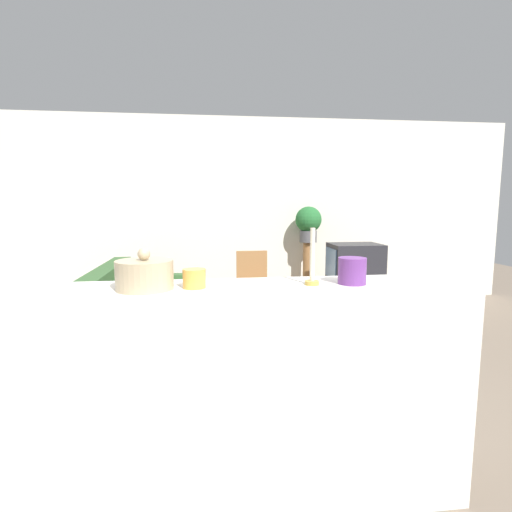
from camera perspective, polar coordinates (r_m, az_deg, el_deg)
ground_plane at (r=2.84m, az=-4.60°, el=-23.81°), size 14.00×14.00×0.00m
wall_back at (r=5.86m, az=-6.23°, el=6.27°), size 9.00×0.06×2.70m
couch at (r=4.40m, az=-16.84°, el=-8.56°), size 0.91×2.03×0.80m
tv_stand at (r=5.31m, az=13.81°, el=-6.05°), size 0.89×0.53×0.49m
television at (r=5.22m, az=13.91°, el=-0.89°), size 0.64×0.50×0.47m
wooden_chair at (r=5.04m, az=-0.45°, el=-3.87°), size 0.44×0.44×0.87m
plant_stand at (r=5.84m, az=7.38°, el=-2.52°), size 0.14×0.14×0.92m
potted_plant at (r=5.76m, az=7.50°, el=4.80°), size 0.37×0.37×0.51m
foreground_counter at (r=2.07m, az=-4.01°, el=-19.30°), size 2.32×0.44×1.09m
decorative_bowl at (r=1.89m, az=-15.62°, el=-2.54°), size 0.26×0.26×0.19m
candle_jar at (r=1.88m, az=-8.82°, el=-3.19°), size 0.11×0.11×0.09m
candlestick at (r=1.94m, az=8.03°, el=-1.41°), size 0.07×0.07×0.28m
coffee_tin at (r=2.00m, az=13.57°, el=-2.07°), size 0.14×0.14×0.13m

